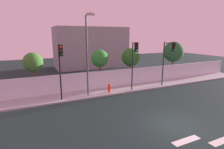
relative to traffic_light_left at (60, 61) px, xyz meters
name	(u,v)px	position (x,y,z in m)	size (l,w,h in m)	color
ground_plane	(176,125)	(5.85, -7.03, -3.62)	(80.00, 80.00, 0.00)	black
sidewalk	(118,90)	(5.85, 1.17, -3.55)	(36.00, 2.40, 0.15)	#A3A3A3
perimeter_wall	(113,78)	(5.85, 2.46, -2.57)	(36.00, 0.18, 1.80)	white
traffic_light_left	(60,61)	(0.00, 0.00, 0.00)	(0.34, 1.22, 4.78)	black
traffic_light_center	(134,56)	(7.06, 0.03, 0.04)	(0.40, 1.16, 4.85)	black
traffic_light_right	(169,55)	(11.16, -0.18, 0.02)	(0.36, 1.56, 4.79)	black
street_lamp_curbside	(87,49)	(2.44, 0.41, 0.80)	(0.70, 2.35, 7.19)	#4C4C51
fire_hydrant	(109,87)	(4.65, 0.69, -3.01)	(0.44, 0.26, 0.86)	red
roadside_tree_leftmost	(33,63)	(-1.96, 3.60, -0.51)	(1.84, 1.84, 4.07)	brown
roadside_tree_midleft	(100,59)	(4.82, 3.60, -0.50)	(1.92, 1.92, 4.11)	brown
roadside_tree_midright	(131,57)	(8.77, 3.60, -0.55)	(2.16, 2.16, 4.17)	brown
roadside_tree_rightmost	(173,52)	(15.41, 3.60, -0.13)	(2.69, 2.69, 4.85)	brown
low_building_distant	(91,47)	(8.10, 16.46, -0.09)	(12.52, 6.00, 7.07)	#969696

